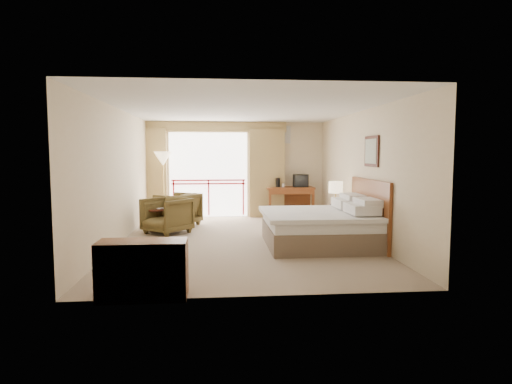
{
  "coord_description": "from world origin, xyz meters",
  "views": [
    {
      "loc": [
        -0.51,
        -8.76,
        1.8
      ],
      "look_at": [
        0.29,
        0.4,
        0.98
      ],
      "focal_mm": 30.0,
      "sensor_mm": 36.0,
      "label": 1
    }
  ],
  "objects": [
    {
      "name": "headboard",
      "position": [
        2.46,
        -0.6,
        0.65
      ],
      "size": [
        0.06,
        2.1,
        1.3
      ],
      "primitive_type": "cube",
      "color": "#662D13",
      "rests_on": "wall_right"
    },
    {
      "name": "balcony_door",
      "position": [
        -0.8,
        3.48,
        1.2
      ],
      "size": [
        2.4,
        0.0,
        2.4
      ],
      "primitive_type": "plane",
      "rotation": [
        1.57,
        0.0,
        0.0
      ],
      "color": "white",
      "rests_on": "wall_back"
    },
    {
      "name": "floor_lamp",
      "position": [
        -2.0,
        2.88,
        1.6
      ],
      "size": [
        0.47,
        0.47,
        1.86
      ],
      "rotation": [
        0.0,
        0.0,
        -0.1
      ],
      "color": "tan",
      "rests_on": "floor"
    },
    {
      "name": "wall_left",
      "position": [
        -2.5,
        0.0,
        1.35
      ],
      "size": [
        0.0,
        7.0,
        7.0
      ],
      "primitive_type": "plane",
      "rotation": [
        1.57,
        0.0,
        1.57
      ],
      "color": "beige",
      "rests_on": "ground"
    },
    {
      "name": "framed_art",
      "position": [
        2.47,
        -0.6,
        1.85
      ],
      "size": [
        0.04,
        0.72,
        0.6
      ],
      "color": "black",
      "rests_on": "wall_right"
    },
    {
      "name": "curtain_left",
      "position": [
        -2.45,
        3.35,
        1.25
      ],
      "size": [
        1.0,
        0.26,
        2.5
      ],
      "primitive_type": "cube",
      "color": "olive",
      "rests_on": "wall_back"
    },
    {
      "name": "book",
      "position": [
        -1.96,
        1.23,
        0.53
      ],
      "size": [
        0.23,
        0.27,
        0.02
      ],
      "primitive_type": "imported",
      "rotation": [
        0.0,
        0.0,
        0.36
      ],
      "color": "white",
      "rests_on": "side_table"
    },
    {
      "name": "hvac_vent",
      "position": [
        1.3,
        3.47,
        2.35
      ],
      "size": [
        0.5,
        0.04,
        0.5
      ],
      "primitive_type": "cube",
      "color": "silver",
      "rests_on": "wall_back"
    },
    {
      "name": "coffee_maker",
      "position": [
        1.15,
        3.18,
        0.99
      ],
      "size": [
        0.12,
        0.12,
        0.26
      ],
      "primitive_type": "cylinder",
      "rotation": [
        0.0,
        0.0,
        -0.0
      ],
      "color": "black",
      "rests_on": "desk"
    },
    {
      "name": "wastebasket",
      "position": [
        0.8,
        2.61,
        0.15
      ],
      "size": [
        0.3,
        0.3,
        0.29
      ],
      "primitive_type": "cylinder",
      "rotation": [
        0.0,
        0.0,
        0.32
      ],
      "color": "black",
      "rests_on": "floor"
    },
    {
      "name": "balcony_railing",
      "position": [
        -0.8,
        3.46,
        0.81
      ],
      "size": [
        2.09,
        0.03,
        1.02
      ],
      "color": "red",
      "rests_on": "wall_back"
    },
    {
      "name": "dresser",
      "position": [
        -1.46,
        -3.45,
        0.36
      ],
      "size": [
        1.09,
        0.46,
        0.73
      ],
      "rotation": [
        0.0,
        0.0,
        0.06
      ],
      "color": "#662D13",
      "rests_on": "floor"
    },
    {
      "name": "nightstand",
      "position": [
        2.17,
        0.77,
        0.29
      ],
      "size": [
        0.41,
        0.49,
        0.58
      ],
      "primitive_type": "cube",
      "rotation": [
        0.0,
        0.0,
        -0.01
      ],
      "color": "#662D13",
      "rests_on": "floor"
    },
    {
      "name": "cup",
      "position": [
        1.3,
        3.13,
        0.91
      ],
      "size": [
        0.08,
        0.08,
        0.11
      ],
      "primitive_type": "cylinder",
      "rotation": [
        0.0,
        0.0,
        -0.06
      ],
      "color": "white",
      "rests_on": "desk"
    },
    {
      "name": "side_table",
      "position": [
        -1.96,
        1.23,
        0.36
      ],
      "size": [
        0.48,
        0.48,
        0.52
      ],
      "rotation": [
        0.0,
        0.0,
        0.33
      ],
      "color": "black",
      "rests_on": "floor"
    },
    {
      "name": "wall_front",
      "position": [
        0.0,
        -3.5,
        1.35
      ],
      "size": [
        5.0,
        0.0,
        5.0
      ],
      "primitive_type": "plane",
      "rotation": [
        -1.57,
        0.0,
        0.0
      ],
      "color": "beige",
      "rests_on": "ground"
    },
    {
      "name": "armchair_far",
      "position": [
        -1.53,
        1.99,
        0.0
      ],
      "size": [
        1.24,
        1.23,
        0.83
      ],
      "primitive_type": "imported",
      "rotation": [
        0.0,
        0.0,
        -2.14
      ],
      "color": "#463819",
      "rests_on": "floor"
    },
    {
      "name": "tv",
      "position": [
        1.8,
        3.17,
        1.04
      ],
      "size": [
        0.4,
        0.32,
        0.36
      ],
      "rotation": [
        0.0,
        0.0,
        0.28
      ],
      "color": "black",
      "rests_on": "desk"
    },
    {
      "name": "wall_back",
      "position": [
        0.0,
        3.5,
        1.35
      ],
      "size": [
        5.0,
        0.0,
        5.0
      ],
      "primitive_type": "plane",
      "rotation": [
        1.57,
        0.0,
        0.0
      ],
      "color": "beige",
      "rests_on": "ground"
    },
    {
      "name": "floor",
      "position": [
        0.0,
        0.0,
        0.0
      ],
      "size": [
        7.0,
        7.0,
        0.0
      ],
      "primitive_type": "plane",
      "color": "gray",
      "rests_on": "ground"
    },
    {
      "name": "valance",
      "position": [
        -0.8,
        3.38,
        2.55
      ],
      "size": [
        4.4,
        0.22,
        0.28
      ],
      "primitive_type": "cube",
      "color": "olive",
      "rests_on": "wall_back"
    },
    {
      "name": "bed",
      "position": [
        1.5,
        -0.6,
        0.38
      ],
      "size": [
        2.13,
        2.06,
        0.97
      ],
      "color": "brown",
      "rests_on": "floor"
    },
    {
      "name": "wall_right",
      "position": [
        2.5,
        0.0,
        1.35
      ],
      "size": [
        0.0,
        7.0,
        7.0
      ],
      "primitive_type": "plane",
      "rotation": [
        1.57,
        0.0,
        -1.57
      ],
      "color": "beige",
      "rests_on": "ground"
    },
    {
      "name": "ceiling",
      "position": [
        0.0,
        0.0,
        2.7
      ],
      "size": [
        7.0,
        7.0,
        0.0
      ],
      "primitive_type": "plane",
      "rotation": [
        3.14,
        0.0,
        0.0
      ],
      "color": "white",
      "rests_on": "wall_back"
    },
    {
      "name": "table_lamp",
      "position": [
        2.17,
        0.82,
        1.02
      ],
      "size": [
        0.32,
        0.32,
        0.57
      ],
      "rotation": [
        0.0,
        0.0,
        -0.34
      ],
      "color": "tan",
      "rests_on": "nightstand"
    },
    {
      "name": "phone",
      "position": [
        2.12,
        0.62,
        0.63
      ],
      "size": [
        0.22,
        0.19,
        0.09
      ],
      "primitive_type": "cube",
      "rotation": [
        0.0,
        0.0,
        0.26
      ],
      "color": "black",
      "rests_on": "nightstand"
    },
    {
      "name": "curtain_right",
      "position": [
        0.85,
        3.35,
        1.25
      ],
      "size": [
        1.0,
        0.26,
        2.5
      ],
      "primitive_type": "cube",
      "color": "olive",
      "rests_on": "wall_back"
    },
    {
      "name": "desk",
      "position": [
        1.5,
        3.23,
        0.67
      ],
      "size": [
        1.32,
        0.64,
        0.87
      ],
      "rotation": [
        0.0,
        0.0,
        0.07
      ],
      "color": "#662D13",
      "rests_on": "floor"
    },
    {
      "name": "armchair_near",
      "position": [
        -1.68,
        0.95,
        0.0
      ],
      "size": [
        1.25,
        1.25,
        0.82
      ],
      "primitive_type": "imported",
      "rotation": [
        0.0,
        0.0,
        -0.72
      ],
      "color": "#463819",
      "rests_on": "floor"
    }
  ]
}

